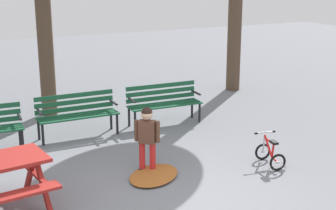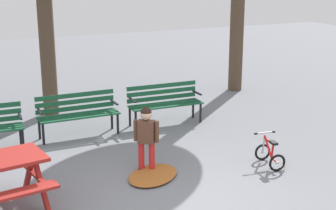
% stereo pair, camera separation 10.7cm
% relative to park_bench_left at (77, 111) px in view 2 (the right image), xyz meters
% --- Properties ---
extents(ground, '(36.00, 36.00, 0.00)m').
position_rel_park_bench_left_xyz_m(ground, '(0.41, -3.51, -0.51)').
color(ground, slate).
extents(park_bench_left, '(1.60, 0.46, 0.85)m').
position_rel_park_bench_left_xyz_m(park_bench_left, '(0.00, 0.00, 0.00)').
color(park_bench_left, '#195133').
rests_on(park_bench_left, ground).
extents(park_bench_right, '(1.61, 0.50, 0.85)m').
position_rel_park_bench_left_xyz_m(park_bench_right, '(1.90, -0.00, 0.00)').
color(park_bench_right, '#195133').
rests_on(park_bench_right, ground).
extents(child_standing, '(0.36, 0.29, 1.12)m').
position_rel_park_bench_left_xyz_m(child_standing, '(0.53, -2.28, 0.15)').
color(child_standing, red).
rests_on(child_standing, ground).
extents(kids_bicycle, '(0.43, 0.60, 0.54)m').
position_rel_park_bench_left_xyz_m(kids_bicycle, '(2.53, -2.94, -0.31)').
color(kids_bicycle, black).
rests_on(kids_bicycle, ground).
extents(leaf_pile, '(1.23, 1.18, 0.07)m').
position_rel_park_bench_left_xyz_m(leaf_pile, '(0.53, -2.53, -0.48)').
color(leaf_pile, '#9E5623').
rests_on(leaf_pile, ground).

